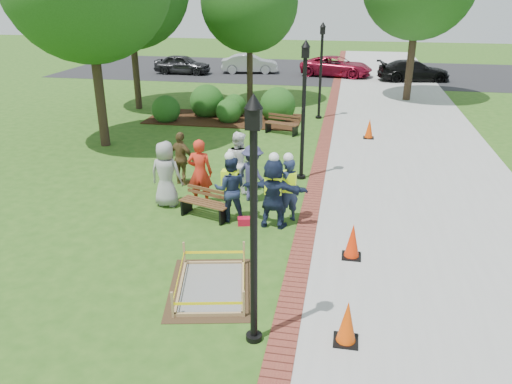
% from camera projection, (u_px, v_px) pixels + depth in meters
% --- Properties ---
extents(ground, '(100.00, 100.00, 0.00)m').
position_uv_depth(ground, '(225.00, 250.00, 11.56)').
color(ground, '#285116').
rests_on(ground, ground).
extents(sidewalk, '(6.00, 60.00, 0.02)m').
position_uv_depth(sidewalk, '(408.00, 140.00, 19.80)').
color(sidewalk, '#9E9E99').
rests_on(sidewalk, ground).
extents(brick_edging, '(0.50, 60.00, 0.03)m').
position_uv_depth(brick_edging, '(326.00, 136.00, 20.35)').
color(brick_edging, maroon).
rests_on(brick_edging, ground).
extents(mulch_bed, '(7.00, 3.00, 0.05)m').
position_uv_depth(mulch_bed, '(224.00, 119.00, 22.97)').
color(mulch_bed, '#381E0F').
rests_on(mulch_bed, ground).
extents(parking_lot, '(36.00, 12.00, 0.01)m').
position_uv_depth(parking_lot, '(315.00, 71.00, 36.11)').
color(parking_lot, black).
rests_on(parking_lot, ground).
extents(wet_concrete_pad, '(2.13, 2.60, 0.55)m').
position_uv_depth(wet_concrete_pad, '(211.00, 278.00, 9.99)').
color(wet_concrete_pad, '#47331E').
rests_on(wet_concrete_pad, ground).
extents(bench_near, '(1.46, 0.86, 0.75)m').
position_uv_depth(bench_near, '(205.00, 209.00, 13.09)').
color(bench_near, brown).
rests_on(bench_near, ground).
extents(bench_far, '(1.49, 0.87, 0.77)m').
position_uv_depth(bench_far, '(282.00, 128.00, 20.63)').
color(bench_far, brown).
rests_on(bench_far, ground).
extents(cone_front, '(0.42, 0.42, 0.83)m').
position_uv_depth(cone_front, '(347.00, 323.00, 8.39)').
color(cone_front, black).
rests_on(cone_front, ground).
extents(cone_back, '(0.42, 0.42, 0.84)m').
position_uv_depth(cone_back, '(352.00, 242.00, 11.07)').
color(cone_back, black).
rests_on(cone_back, ground).
extents(cone_far, '(0.41, 0.41, 0.81)m').
position_uv_depth(cone_far, '(369.00, 129.00, 19.91)').
color(cone_far, black).
rests_on(cone_far, ground).
extents(toolbox, '(0.43, 0.30, 0.19)m').
position_uv_depth(toolbox, '(245.00, 221.00, 12.74)').
color(toolbox, red).
rests_on(toolbox, ground).
extents(lamp_near, '(0.28, 0.28, 4.26)m').
position_uv_depth(lamp_near, '(254.00, 208.00, 7.68)').
color(lamp_near, black).
rests_on(lamp_near, ground).
extents(lamp_mid, '(0.28, 0.28, 4.26)m').
position_uv_depth(lamp_mid, '(304.00, 101.00, 14.95)').
color(lamp_mid, black).
rests_on(lamp_mid, ground).
extents(lamp_far, '(0.28, 0.28, 4.26)m').
position_uv_depth(lamp_far, '(321.00, 64.00, 22.22)').
color(lamp_far, black).
rests_on(lamp_far, ground).
extents(tree_back, '(4.80, 4.80, 7.36)m').
position_uv_depth(tree_back, '(249.00, 2.00, 24.48)').
color(tree_back, '#3D2D1E').
rests_on(tree_back, ground).
extents(shrub_a, '(1.28, 1.28, 1.28)m').
position_uv_depth(shrub_a, '(167.00, 121.00, 22.62)').
color(shrub_a, '#1C4714').
rests_on(shrub_a, ground).
extents(shrub_b, '(1.60, 1.60, 1.60)m').
position_uv_depth(shrub_b, '(207.00, 116.00, 23.59)').
color(shrub_b, '#1C4714').
rests_on(shrub_b, ground).
extents(shrub_c, '(1.14, 1.14, 1.14)m').
position_uv_depth(shrub_c, '(229.00, 122.00, 22.51)').
color(shrub_c, '#1C4714').
rests_on(shrub_c, ground).
extents(shrub_d, '(1.62, 1.62, 1.62)m').
position_uv_depth(shrub_d, '(277.00, 120.00, 22.87)').
color(shrub_d, '#1C4714').
rests_on(shrub_d, ground).
extents(shrub_e, '(1.12, 1.12, 1.12)m').
position_uv_depth(shrub_e, '(234.00, 116.00, 23.57)').
color(shrub_e, '#1C4714').
rests_on(shrub_e, ground).
extents(casual_person_a, '(0.61, 0.42, 1.83)m').
position_uv_depth(casual_person_a, '(166.00, 174.00, 13.59)').
color(casual_person_a, gray).
rests_on(casual_person_a, ground).
extents(casual_person_b, '(0.62, 0.41, 1.89)m').
position_uv_depth(casual_person_b, '(200.00, 173.00, 13.62)').
color(casual_person_b, red).
rests_on(casual_person_b, ground).
extents(casual_person_c, '(0.68, 0.59, 1.81)m').
position_uv_depth(casual_person_c, '(238.00, 162.00, 14.57)').
color(casual_person_c, white).
rests_on(casual_person_c, ground).
extents(casual_person_d, '(0.61, 0.51, 1.65)m').
position_uv_depth(casual_person_d, '(181.00, 159.00, 15.11)').
color(casual_person_d, brown).
rests_on(casual_person_d, ground).
extents(casual_person_e, '(0.62, 0.58, 1.64)m').
position_uv_depth(casual_person_e, '(253.00, 174.00, 13.90)').
color(casual_person_e, '#323157').
rests_on(casual_person_e, ground).
extents(hivis_worker_a, '(0.60, 0.41, 1.96)m').
position_uv_depth(hivis_worker_a, '(273.00, 191.00, 12.34)').
color(hivis_worker_a, '#1A2444').
rests_on(hivis_worker_a, ground).
extents(hivis_worker_b, '(0.65, 0.60, 1.86)m').
position_uv_depth(hivis_worker_b, '(288.00, 188.00, 12.64)').
color(hivis_worker_b, '#161F3B').
rests_on(hivis_worker_b, ground).
extents(hivis_worker_c, '(0.61, 0.45, 1.87)m').
position_uv_depth(hivis_worker_c, '(230.00, 187.00, 12.72)').
color(hivis_worker_c, '#181E40').
rests_on(hivis_worker_c, ground).
extents(parked_car_a, '(2.04, 4.46, 1.44)m').
position_uv_depth(parked_car_a, '(183.00, 74.00, 35.07)').
color(parked_car_a, black).
rests_on(parked_car_a, ground).
extents(parked_car_b, '(2.52, 4.57, 1.41)m').
position_uv_depth(parked_car_b, '(250.00, 73.00, 35.41)').
color(parked_car_b, '#B3B2B8').
rests_on(parked_car_b, ground).
extents(parked_car_c, '(2.79, 4.75, 1.45)m').
position_uv_depth(parked_car_c, '(336.00, 76.00, 34.12)').
color(parked_car_c, maroon).
rests_on(parked_car_c, ground).
extents(parked_car_d, '(2.72, 4.69, 1.44)m').
position_uv_depth(parked_car_d, '(412.00, 81.00, 32.39)').
color(parked_car_d, black).
rests_on(parked_car_d, ground).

